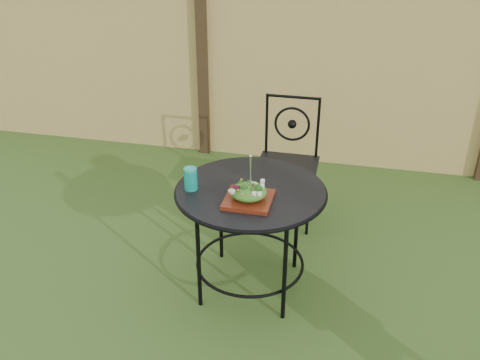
% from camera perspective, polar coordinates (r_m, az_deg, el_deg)
% --- Properties ---
extents(ground, '(60.00, 60.00, 0.00)m').
position_cam_1_polar(ground, '(3.42, 7.56, -14.07)').
color(ground, '#264817').
rests_on(ground, ground).
extents(fence, '(8.00, 0.12, 1.90)m').
position_cam_1_polar(fence, '(4.93, 11.11, 11.81)').
color(fence, '#EDD075').
rests_on(fence, ground).
extents(patio_table, '(0.92, 0.92, 0.72)m').
position_cam_1_polar(patio_table, '(3.28, 1.13, -3.08)').
color(patio_table, black).
rests_on(patio_table, ground).
extents(patio_chair, '(0.46, 0.46, 0.95)m').
position_cam_1_polar(patio_chair, '(4.12, 5.15, 2.38)').
color(patio_chair, black).
rests_on(patio_chair, ground).
extents(salad_plate, '(0.27, 0.27, 0.02)m').
position_cam_1_polar(salad_plate, '(3.07, 0.92, -2.10)').
color(salad_plate, '#49120A').
rests_on(salad_plate, patio_table).
extents(salad, '(0.21, 0.21, 0.08)m').
position_cam_1_polar(salad, '(3.05, 0.92, -1.26)').
color(salad, '#235614').
rests_on(salad, salad_plate).
extents(fork, '(0.01, 0.01, 0.18)m').
position_cam_1_polar(fork, '(2.99, 1.13, 0.90)').
color(fork, silver).
rests_on(fork, salad).
extents(drinking_glass, '(0.08, 0.08, 0.14)m').
position_cam_1_polar(drinking_glass, '(3.19, -5.29, 0.14)').
color(drinking_glass, '#0DA08D').
rests_on(drinking_glass, patio_table).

